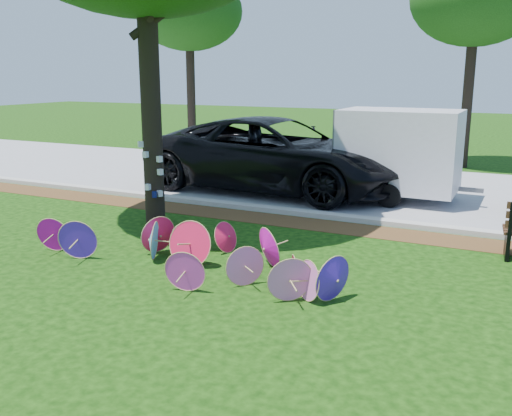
{
  "coord_description": "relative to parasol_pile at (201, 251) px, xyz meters",
  "views": [
    {
      "loc": [
        4.97,
        -7.28,
        3.36
      ],
      "look_at": [
        0.5,
        2.0,
        0.9
      ],
      "focal_mm": 40.0,
      "sensor_mm": 36.0,
      "label": 1
    }
  ],
  "objects": [
    {
      "name": "ground",
      "position": [
        -0.04,
        -0.75,
        -0.36
      ],
      "size": [
        90.0,
        90.0,
        0.0
      ],
      "primitive_type": "plane",
      "color": "black",
      "rests_on": "ground"
    },
    {
      "name": "curb",
      "position": [
        -0.04,
        4.45,
        -0.3
      ],
      "size": [
        90.0,
        0.3,
        0.12
      ],
      "primitive_type": "cube",
      "color": "#B7B5AD",
      "rests_on": "ground"
    },
    {
      "name": "black_van",
      "position": [
        -1.64,
        6.89,
        0.69
      ],
      "size": [
        7.71,
        3.85,
        2.1
      ],
      "primitive_type": "imported",
      "rotation": [
        0.0,
        0.0,
        1.52
      ],
      "color": "black",
      "rests_on": "ground"
    },
    {
      "name": "cargo_trailer",
      "position": [
        1.84,
        7.12,
        1.0
      ],
      "size": [
        3.03,
        1.93,
        2.71
      ],
      "primitive_type": "cube",
      "rotation": [
        0.0,
        0.0,
        -0.01
      ],
      "color": "silver",
      "rests_on": "ground"
    },
    {
      "name": "street",
      "position": [
        -0.04,
        8.6,
        -0.35
      ],
      "size": [
        90.0,
        8.0,
        0.01
      ],
      "primitive_type": "cube",
      "color": "gray",
      "rests_on": "ground"
    },
    {
      "name": "mulch_strip",
      "position": [
        -0.04,
        3.75,
        -0.35
      ],
      "size": [
        90.0,
        1.0,
        0.01
      ],
      "primitive_type": "cube",
      "color": "#472D16",
      "rests_on": "ground"
    },
    {
      "name": "parasol_pile",
      "position": [
        0.0,
        0.0,
        0.0
      ],
      "size": [
        6.23,
        2.54,
        0.84
      ],
      "color": "#DB1643",
      "rests_on": "ground"
    }
  ]
}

